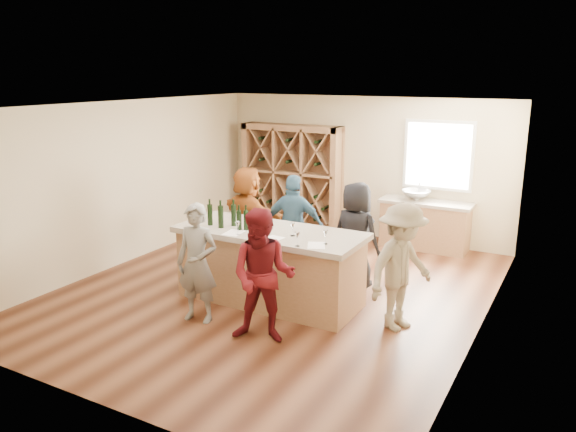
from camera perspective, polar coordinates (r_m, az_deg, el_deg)
The scene contains 35 objects.
floor at distance 8.73m, azimuth -1.22°, elevation -7.86°, with size 6.00×7.00×0.10m, color #542D1B.
ceiling at distance 8.08m, azimuth -1.33°, elevation 11.52°, with size 6.00×7.00×0.10m, color white.
wall_back at distance 11.44m, azimuth 7.70°, elevation 4.97°, with size 6.00×0.10×2.80m, color beige.
wall_front at distance 5.63m, azimuth -19.77°, elevation -5.81°, with size 6.00×0.10×2.80m, color beige.
wall_left at distance 10.13m, azimuth -16.40°, elevation 3.27°, with size 0.10×7.00×2.80m, color beige.
wall_right at distance 7.30m, azimuth 19.94°, elevation -1.25°, with size 0.10×7.00×2.80m, color beige.
window_frame at distance 10.87m, azimuth 15.03°, elevation 5.97°, with size 1.30×0.06×1.30m, color white.
window_pane at distance 10.83m, azimuth 14.98°, elevation 5.95°, with size 1.18×0.01×1.18m, color white.
wine_rack at distance 11.86m, azimuth 0.37°, elevation 3.96°, with size 2.20×0.45×2.20m, color #916845.
back_counter_base at distance 10.90m, azimuth 13.72°, elevation -1.02°, with size 1.60×0.58×0.86m, color #916845.
back_counter_top at distance 10.79m, azimuth 13.87°, elevation 1.33°, with size 1.70×0.62×0.06m, color #A19584.
sink at distance 10.81m, azimuth 12.88°, elevation 2.09°, with size 0.54×0.54×0.19m, color silver.
faucet at distance 10.97m, azimuth 13.16°, elevation 2.55°, with size 0.02×0.02×0.30m, color silver.
tasting_counter_base at distance 8.17m, azimuth -1.84°, elevation -5.33°, with size 2.60×1.00×1.00m, color #916845.
tasting_counter_top at distance 8.00m, azimuth -1.87°, elevation -1.70°, with size 2.72×1.12×0.08m, color #A19584.
wine_bottle_a at distance 8.28m, azimuth -7.93°, elevation 0.13°, with size 0.08×0.08×0.31m, color black.
wine_bottle_b at distance 8.11m, azimuth -6.85°, elevation -0.07°, with size 0.08×0.08×0.33m, color black.
wine_bottle_c at distance 8.21m, azimuth -5.54°, elevation 0.08°, with size 0.08×0.08×0.31m, color black.
wine_bottle_d at distance 7.98m, azimuth -4.99°, elevation -0.43°, with size 0.07×0.07×0.28m, color black.
wine_bottle_e at distance 7.98m, azimuth -4.28°, elevation -0.43°, with size 0.07×0.07×0.28m, color black.
wine_glass_a at distance 7.75m, azimuth -5.12°, elevation -1.23°, with size 0.07×0.07×0.19m, color white.
wine_glass_b at distance 7.52m, azimuth -2.73°, elevation -1.68°, with size 0.07×0.07×0.20m, color white.
wine_glass_c at distance 7.22m, azimuth 0.96°, elevation -2.36°, with size 0.07×0.07×0.19m, color white.
wine_glass_d at distance 7.67m, azimuth 0.48°, elevation -1.42°, with size 0.06×0.06×0.17m, color white.
wine_glass_e at distance 7.33m, azimuth 3.83°, elevation -2.17°, with size 0.07×0.07×0.19m, color white.
tasting_menu_a at distance 7.88m, azimuth -5.54°, elevation -1.70°, with size 0.23×0.31×0.00m, color white.
tasting_menu_b at distance 7.56m, azimuth -1.61°, elevation -2.34°, with size 0.22×0.30×0.00m, color white.
tasting_menu_c at distance 7.29m, azimuth 2.90°, elevation -2.99°, with size 0.22×0.31×0.00m, color white.
person_near_left at distance 7.54m, azimuth -9.20°, elevation -4.76°, with size 0.59×0.43×1.61m, color slate.
person_near_right at distance 6.89m, azimuth -2.54°, elevation -6.14°, with size 0.82×0.45×1.69m, color #590F14.
person_server at distance 7.35m, azimuth 11.44°, elevation -5.13°, with size 1.08×0.50×1.68m, color gray.
person_far_mid at distance 9.06m, azimuth 0.61°, elevation -1.04°, with size 0.99×0.51×1.68m, color #335972.
person_far_right at distance 8.68m, azimuth 6.88°, elevation -1.95°, with size 0.81×0.53×1.66m, color black.
person_far_left at distance 9.66m, azimuth -4.09°, elevation -0.00°, with size 1.59×0.57×1.72m, color #994C19.
wine_bottle_f at distance 7.68m, azimuth -2.70°, elevation -0.93°, with size 0.07×0.07×0.30m, color black.
Camera 1 is at (4.05, -6.98, 3.27)m, focal length 35.00 mm.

